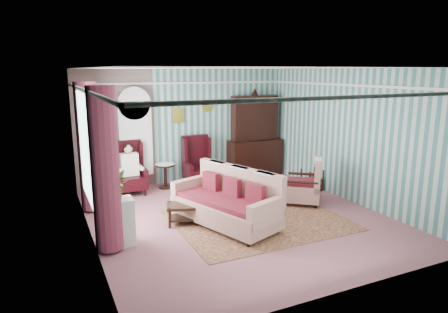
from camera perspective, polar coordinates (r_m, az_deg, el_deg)
name	(u,v)px	position (r m, az deg, el deg)	size (l,w,h in m)	color
floor	(238,217)	(8.02, 1.99, -8.70)	(6.00, 6.00, 0.00)	#93555D
room_shell	(205,117)	(7.44, -2.77, 5.60)	(5.53, 6.02, 2.91)	#3B6C6C
bookcase	(135,144)	(9.89, -12.54, 1.77)	(0.80, 0.28, 2.24)	white
dresser_hutch	(255,133)	(10.92, 4.48, 3.32)	(1.50, 0.56, 2.36)	black
wingback_left	(129,168)	(9.57, -13.35, -1.65)	(0.76, 0.80, 1.25)	black
wingback_right	(199,161)	(10.04, -3.55, -0.68)	(0.76, 0.80, 1.25)	black
seated_woman	(130,170)	(9.57, -13.34, -1.85)	(0.44, 0.40, 1.18)	silver
round_side_table	(165,176)	(9.99, -8.39, -2.77)	(0.50, 0.50, 0.60)	black
nest_table	(312,179)	(9.93, 12.44, -3.21)	(0.45, 0.38, 0.54)	black
plant_stand	(117,223)	(6.91, -15.08, -9.12)	(0.55, 0.35, 0.80)	silver
rug	(259,220)	(7.91, 4.95, -9.01)	(3.20, 2.60, 0.01)	#4A2118
sofa	(225,201)	(7.49, 0.14, -6.45)	(2.15, 1.11, 0.93)	beige
floral_armchair	(303,181)	(8.87, 11.15, -3.40)	(0.83, 0.88, 1.02)	#C3B597
coffee_table	(189,214)	(7.69, -5.04, -8.15)	(0.83, 0.48, 0.38)	black
potted_plant_a	(115,189)	(6.57, -15.28, -4.52)	(0.40, 0.34, 0.44)	#184C1B
potted_plant_b	(118,183)	(6.86, -14.87, -3.71)	(0.25, 0.20, 0.46)	#1F4E18
potted_plant_c	(113,188)	(6.73, -15.62, -4.29)	(0.23, 0.23, 0.41)	#1D5019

